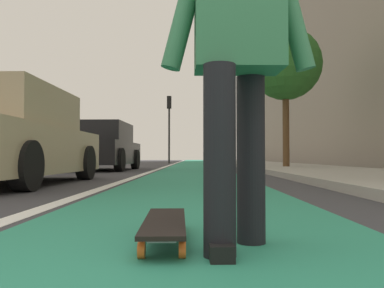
# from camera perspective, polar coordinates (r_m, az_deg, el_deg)

# --- Properties ---
(ground_plane) EXTENTS (80.00, 80.00, 0.00)m
(ground_plane) POSITION_cam_1_polar(r_m,az_deg,el_deg) (11.03, 0.23, -4.05)
(ground_plane) COLOR #38383D
(bike_lane_paint) EXTENTS (56.00, 2.13, 0.00)m
(bike_lane_paint) POSITION_cam_1_polar(r_m,az_deg,el_deg) (25.02, 0.31, -2.81)
(bike_lane_paint) COLOR #288466
(bike_lane_paint) RESTS_ON ground
(lane_stripe_white) EXTENTS (52.00, 0.16, 0.01)m
(lane_stripe_white) POSITION_cam_1_polar(r_m,az_deg,el_deg) (21.06, -3.01, -2.99)
(lane_stripe_white) COLOR silver
(lane_stripe_white) RESTS_ON ground
(sidewalk_curb) EXTENTS (52.00, 3.20, 0.12)m
(sidewalk_curb) POSITION_cam_1_polar(r_m,az_deg,el_deg) (19.31, 10.33, -2.90)
(sidewalk_curb) COLOR #9E9B93
(sidewalk_curb) RESTS_ON ground
(building_facade) EXTENTS (40.00, 1.20, 12.26)m
(building_facade) POSITION_cam_1_polar(r_m,az_deg,el_deg) (24.59, 16.00, 11.65)
(building_facade) COLOR gray
(building_facade) RESTS_ON ground
(skateboard) EXTENTS (0.85, 0.23, 0.11)m
(skateboard) POSITION_cam_1_polar(r_m,az_deg,el_deg) (2.00, -3.93, -11.34)
(skateboard) COLOR orange
(skateboard) RESTS_ON ground
(skater_person) EXTENTS (0.47, 0.72, 1.64)m
(skater_person) POSITION_cam_1_polar(r_m,az_deg,el_deg) (1.90, 6.53, 13.84)
(skater_person) COLOR black
(skater_person) RESTS_ON ground
(parked_car_near) EXTENTS (4.11, 2.02, 1.47)m
(parked_car_near) POSITION_cam_1_polar(r_m,az_deg,el_deg) (6.73, -25.29, 0.72)
(parked_car_near) COLOR tan
(parked_car_near) RESTS_ON ground
(parked_car_mid) EXTENTS (4.15, 2.02, 1.50)m
(parked_car_mid) POSITION_cam_1_polar(r_m,az_deg,el_deg) (12.95, -12.87, -0.46)
(parked_car_mid) COLOR black
(parked_car_mid) RESTS_ON ground
(traffic_light) EXTENTS (0.33, 0.28, 4.34)m
(traffic_light) POSITION_cam_1_polar(r_m,az_deg,el_deg) (25.73, -3.29, 3.89)
(traffic_light) COLOR #2D2D2D
(traffic_light) RESTS_ON ground
(street_tree_mid) EXTENTS (2.32, 2.32, 4.57)m
(street_tree_mid) POSITION_cam_1_polar(r_m,az_deg,el_deg) (13.40, 13.25, 11.01)
(street_tree_mid) COLOR brown
(street_tree_mid) RESTS_ON ground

